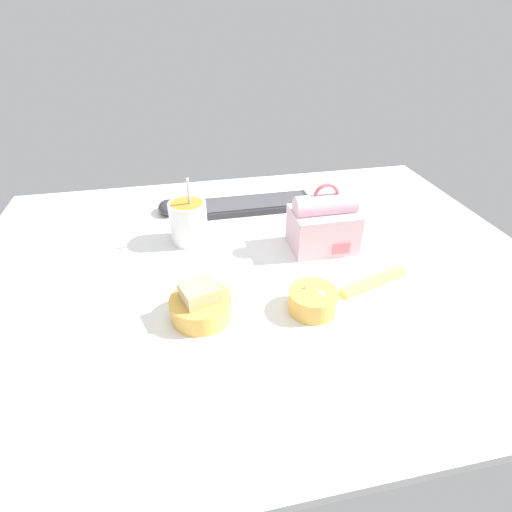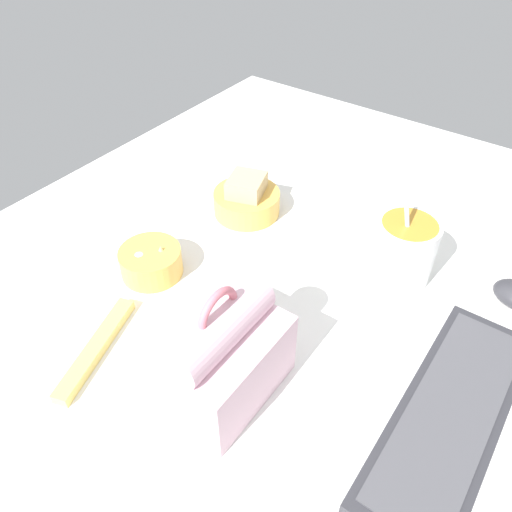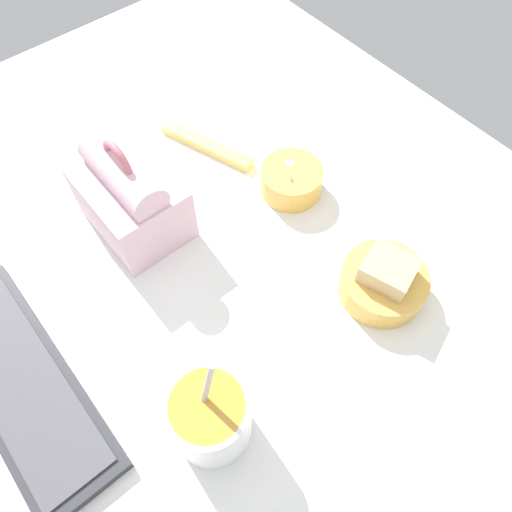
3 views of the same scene
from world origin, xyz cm
name	(u,v)px [view 1 (image 1 of 3)]	position (x,y,z in cm)	size (l,w,h in cm)	color
desk_surface	(258,267)	(0.00, 0.00, 1.00)	(140.00, 110.00, 2.00)	white
keyboard	(254,205)	(5.34, 30.71, 3.02)	(36.01, 11.65, 2.10)	#2D2D33
lunch_bag	(323,224)	(17.98, 4.50, 8.62)	(16.19, 12.44, 17.79)	beige
soup_cup	(189,221)	(-15.31, 14.67, 7.76)	(9.74, 9.74, 18.45)	white
bento_bowl_sandwich	(201,305)	(-15.17, -16.22, 4.90)	(12.53, 12.53, 7.77)	#EAB24C
bento_bowl_snacks	(312,300)	(7.57, -18.82, 4.48)	(10.15, 10.15, 5.60)	#EAB24C
computer_mouse	(168,207)	(-20.55, 32.63, 3.79)	(6.06, 8.58, 3.58)	#333338
chopstick_case	(374,282)	(24.11, -13.62, 2.80)	(18.17, 8.06, 1.60)	#EFD666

